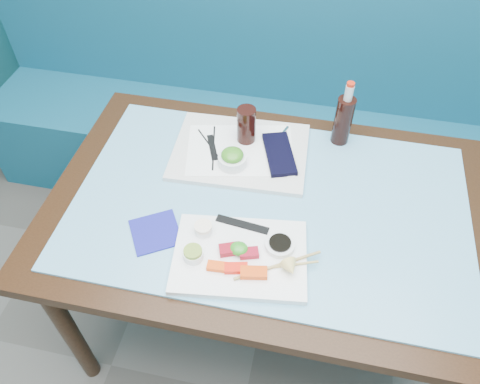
% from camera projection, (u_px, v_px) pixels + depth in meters
% --- Properties ---
extents(booth_bench, '(3.00, 0.56, 1.17)m').
position_uv_depth(booth_bench, '(294.00, 126.00, 2.29)').
color(booth_bench, navy).
rests_on(booth_bench, ground).
extents(dining_table, '(1.40, 0.90, 0.75)m').
position_uv_depth(dining_table, '(269.00, 221.00, 1.53)').
color(dining_table, black).
rests_on(dining_table, ground).
extents(glass_top, '(1.22, 0.76, 0.01)m').
position_uv_depth(glass_top, '(270.00, 204.00, 1.46)').
color(glass_top, '#61A2C3').
rests_on(glass_top, dining_table).
extents(sashimi_plate, '(0.40, 0.31, 0.02)m').
position_uv_depth(sashimi_plate, '(240.00, 257.00, 1.32)').
color(sashimi_plate, white).
rests_on(sashimi_plate, glass_top).
extents(salmon_left, '(0.06, 0.03, 0.01)m').
position_uv_depth(salmon_left, '(218.00, 267.00, 1.28)').
color(salmon_left, '#F94709').
rests_on(salmon_left, sashimi_plate).
extents(salmon_mid, '(0.07, 0.04, 0.02)m').
position_uv_depth(salmon_mid, '(236.00, 268.00, 1.27)').
color(salmon_mid, red).
rests_on(salmon_mid, sashimi_plate).
extents(salmon_right, '(0.08, 0.05, 0.02)m').
position_uv_depth(salmon_right, '(254.00, 273.00, 1.26)').
color(salmon_right, '#E84309').
rests_on(salmon_right, sashimi_plate).
extents(tuna_left, '(0.07, 0.06, 0.02)m').
position_uv_depth(tuna_left, '(230.00, 249.00, 1.31)').
color(tuna_left, maroon).
rests_on(tuna_left, sashimi_plate).
extents(tuna_right, '(0.06, 0.05, 0.02)m').
position_uv_depth(tuna_right, '(249.00, 253.00, 1.30)').
color(tuna_right, maroon).
rests_on(tuna_right, sashimi_plate).
extents(seaweed_garnish, '(0.07, 0.06, 0.03)m').
position_uv_depth(seaweed_garnish, '(239.00, 249.00, 1.31)').
color(seaweed_garnish, '#2B871F').
rests_on(seaweed_garnish, sashimi_plate).
extents(ramekin_wasabi, '(0.06, 0.06, 0.02)m').
position_uv_depth(ramekin_wasabi, '(193.00, 255.00, 1.30)').
color(ramekin_wasabi, white).
rests_on(ramekin_wasabi, sashimi_plate).
extents(wasabi_fill, '(0.07, 0.07, 0.01)m').
position_uv_depth(wasabi_fill, '(193.00, 251.00, 1.28)').
color(wasabi_fill, olive).
rests_on(wasabi_fill, ramekin_wasabi).
extents(ramekin_ginger, '(0.06, 0.06, 0.02)m').
position_uv_depth(ramekin_ginger, '(203.00, 230.00, 1.35)').
color(ramekin_ginger, white).
rests_on(ramekin_ginger, sashimi_plate).
extents(ginger_fill, '(0.07, 0.07, 0.01)m').
position_uv_depth(ginger_fill, '(203.00, 227.00, 1.34)').
color(ginger_fill, '#FFE9D1').
rests_on(ginger_fill, ramekin_ginger).
extents(soy_dish, '(0.09, 0.09, 0.02)m').
position_uv_depth(soy_dish, '(280.00, 245.00, 1.32)').
color(soy_dish, white).
rests_on(soy_dish, sashimi_plate).
extents(soy_fill, '(0.07, 0.07, 0.01)m').
position_uv_depth(soy_fill, '(280.00, 243.00, 1.31)').
color(soy_fill, black).
rests_on(soy_fill, soy_dish).
extents(lemon_wedge, '(0.06, 0.06, 0.05)m').
position_uv_depth(lemon_wedge, '(290.00, 268.00, 1.25)').
color(lemon_wedge, '#F4D673').
rests_on(lemon_wedge, sashimi_plate).
extents(chopstick_sleeve, '(0.16, 0.04, 0.00)m').
position_uv_depth(chopstick_sleeve, '(242.00, 224.00, 1.38)').
color(chopstick_sleeve, black).
rests_on(chopstick_sleeve, sashimi_plate).
extents(wooden_chopstick_a, '(0.22, 0.14, 0.01)m').
position_uv_depth(wooden_chopstick_a, '(278.00, 265.00, 1.28)').
color(wooden_chopstick_a, '#A78A4E').
rests_on(wooden_chopstick_a, sashimi_plate).
extents(wooden_chopstick_b, '(0.20, 0.08, 0.01)m').
position_uv_depth(wooden_chopstick_b, '(282.00, 266.00, 1.28)').
color(wooden_chopstick_b, tan).
rests_on(wooden_chopstick_b, sashimi_plate).
extents(serving_tray, '(0.47, 0.36, 0.02)m').
position_uv_depth(serving_tray, '(240.00, 152.00, 1.60)').
color(serving_tray, silver).
rests_on(serving_tray, glass_top).
extents(paper_placemat, '(0.40, 0.32, 0.00)m').
position_uv_depth(paper_placemat, '(240.00, 150.00, 1.60)').
color(paper_placemat, white).
rests_on(paper_placemat, serving_tray).
extents(seaweed_bowl, '(0.11, 0.11, 0.04)m').
position_uv_depth(seaweed_bowl, '(232.00, 161.00, 1.54)').
color(seaweed_bowl, white).
rests_on(seaweed_bowl, serving_tray).
extents(seaweed_salad, '(0.09, 0.09, 0.04)m').
position_uv_depth(seaweed_salad, '(232.00, 155.00, 1.52)').
color(seaweed_salad, '#357D1C').
rests_on(seaweed_salad, seaweed_bowl).
extents(cola_glass, '(0.07, 0.07, 0.13)m').
position_uv_depth(cola_glass, '(246.00, 125.00, 1.58)').
color(cola_glass, black).
rests_on(cola_glass, serving_tray).
extents(navy_pouch, '(0.15, 0.22, 0.02)m').
position_uv_depth(navy_pouch, '(279.00, 154.00, 1.57)').
color(navy_pouch, black).
rests_on(navy_pouch, serving_tray).
extents(fork, '(0.04, 0.09, 0.01)m').
position_uv_depth(fork, '(282.00, 134.00, 1.64)').
color(fork, silver).
rests_on(fork, serving_tray).
extents(black_chopstick_a, '(0.14, 0.16, 0.01)m').
position_uv_depth(black_chopstick_a, '(211.00, 147.00, 1.60)').
color(black_chopstick_a, black).
rests_on(black_chopstick_a, serving_tray).
extents(black_chopstick_b, '(0.05, 0.22, 0.01)m').
position_uv_depth(black_chopstick_b, '(214.00, 147.00, 1.60)').
color(black_chopstick_b, black).
rests_on(black_chopstick_b, serving_tray).
extents(tray_sleeve, '(0.07, 0.13, 0.00)m').
position_uv_depth(tray_sleeve, '(212.00, 148.00, 1.60)').
color(tray_sleeve, black).
rests_on(tray_sleeve, serving_tray).
extents(cola_bottle_body, '(0.08, 0.08, 0.18)m').
position_uv_depth(cola_bottle_body, '(343.00, 121.00, 1.59)').
color(cola_bottle_body, black).
rests_on(cola_bottle_body, glass_top).
extents(cola_bottle_neck, '(0.03, 0.03, 0.05)m').
position_uv_depth(cola_bottle_neck, '(349.00, 93.00, 1.50)').
color(cola_bottle_neck, silver).
rests_on(cola_bottle_neck, cola_bottle_body).
extents(cola_bottle_cap, '(0.03, 0.03, 0.01)m').
position_uv_depth(cola_bottle_cap, '(351.00, 84.00, 1.48)').
color(cola_bottle_cap, red).
rests_on(cola_bottle_cap, cola_bottle_neck).
extents(blue_napkin, '(0.19, 0.19, 0.01)m').
position_uv_depth(blue_napkin, '(155.00, 232.00, 1.38)').
color(blue_napkin, navy).
rests_on(blue_napkin, glass_top).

